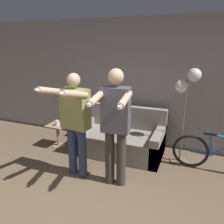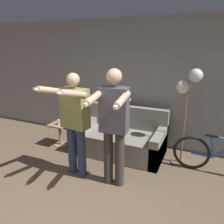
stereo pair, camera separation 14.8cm
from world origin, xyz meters
TOP-DOWN VIEW (x-y plane):
  - wall_back at (0.00, 3.04)m, footprint 10.00×0.05m
  - couch at (-0.14, 2.42)m, footprint 1.68×0.90m
  - person_left at (-0.53, 1.39)m, footprint 0.58×0.71m
  - person_right at (0.14, 1.39)m, footprint 0.51×0.70m
  - cat at (-0.24, 2.76)m, footprint 0.39×0.14m
  - floor_lamp at (1.02, 2.46)m, footprint 0.40×0.34m
  - side_table at (-1.45, 2.18)m, footprint 0.38×0.38m
  - cup at (-1.42, 2.14)m, footprint 0.08×0.08m
  - bicycle at (1.62, 2.33)m, footprint 1.49×0.07m

SIDE VIEW (x-z plane):
  - couch at x=-0.14m, z-range -0.16..0.71m
  - bicycle at x=1.62m, z-range -0.03..0.67m
  - side_table at x=-1.45m, z-range 0.10..0.58m
  - cup at x=-1.42m, z-range 0.49..0.59m
  - cat at x=-0.24m, z-range 0.87..1.05m
  - person_left at x=-0.53m, z-range 0.14..1.82m
  - person_right at x=0.14m, z-range 0.13..1.91m
  - wall_back at x=0.00m, z-range 0.00..2.60m
  - floor_lamp at x=1.02m, z-range 0.47..2.18m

